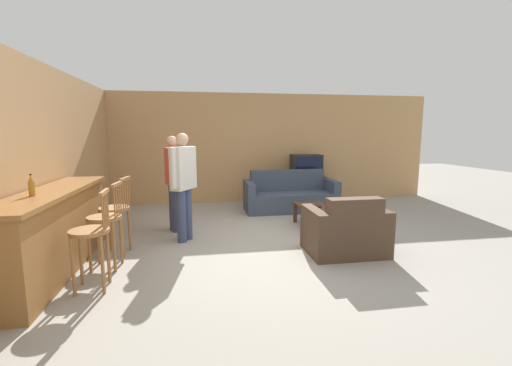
# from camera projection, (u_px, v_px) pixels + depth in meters

# --- Properties ---
(ground_plane) EXTENTS (24.00, 24.00, 0.00)m
(ground_plane) POSITION_uv_depth(u_px,v_px,m) (277.00, 248.00, 4.99)
(ground_plane) COLOR gray
(wall_back) EXTENTS (9.40, 0.08, 2.60)m
(wall_back) POSITION_uv_depth(u_px,v_px,m) (244.00, 148.00, 8.28)
(wall_back) COLOR tan
(wall_back) RESTS_ON ground_plane
(wall_left) EXTENTS (0.08, 8.56, 2.60)m
(wall_left) POSITION_uv_depth(u_px,v_px,m) (70.00, 156.00, 5.53)
(wall_left) COLOR tan
(wall_left) RESTS_ON ground_plane
(bar_counter) EXTENTS (0.55, 2.59, 1.00)m
(bar_counter) POSITION_uv_depth(u_px,v_px,m) (55.00, 231.00, 4.08)
(bar_counter) COLOR brown
(bar_counter) RESTS_ON ground_plane
(bar_chair_near) EXTENTS (0.42, 0.42, 1.07)m
(bar_chair_near) POSITION_uv_depth(u_px,v_px,m) (91.00, 238.00, 3.61)
(bar_chair_near) COLOR #996638
(bar_chair_near) RESTS_ON ground_plane
(bar_chair_mid) EXTENTS (0.43, 0.43, 1.07)m
(bar_chair_mid) POSITION_uv_depth(u_px,v_px,m) (106.00, 223.00, 4.19)
(bar_chair_mid) COLOR #996638
(bar_chair_mid) RESTS_ON ground_plane
(bar_chair_far) EXTENTS (0.46, 0.46, 1.07)m
(bar_chair_far) POSITION_uv_depth(u_px,v_px,m) (116.00, 214.00, 4.69)
(bar_chair_far) COLOR #996638
(bar_chair_far) RESTS_ON ground_plane
(couch_far) EXTENTS (1.96, 0.82, 0.85)m
(couch_far) POSITION_uv_depth(u_px,v_px,m) (290.00, 196.00, 7.42)
(couch_far) COLOR #384251
(couch_far) RESTS_ON ground_plane
(armchair_near) EXTENTS (1.05, 0.78, 0.83)m
(armchair_near) POSITION_uv_depth(u_px,v_px,m) (346.00, 232.00, 4.74)
(armchair_near) COLOR #4C3828
(armchair_near) RESTS_ON ground_plane
(coffee_table) EXTENTS (0.51, 0.96, 0.39)m
(coffee_table) POSITION_uv_depth(u_px,v_px,m) (314.00, 210.00, 5.99)
(coffee_table) COLOR #472D1E
(coffee_table) RESTS_ON ground_plane
(tv_unit) EXTENTS (1.08, 0.54, 0.60)m
(tv_unit) POSITION_uv_depth(u_px,v_px,m) (306.00, 190.00, 8.25)
(tv_unit) COLOR black
(tv_unit) RESTS_ON ground_plane
(tv) EXTENTS (0.71, 0.44, 0.56)m
(tv) POSITION_uv_depth(u_px,v_px,m) (306.00, 166.00, 8.16)
(tv) COLOR black
(tv) RESTS_ON tv_unit
(bottle) EXTENTS (0.06, 0.06, 0.24)m
(bottle) POSITION_uv_depth(u_px,v_px,m) (32.00, 186.00, 3.65)
(bottle) COLOR #B27A23
(bottle) RESTS_ON bar_counter
(book_on_table) EXTENTS (0.22, 0.20, 0.03)m
(book_on_table) POSITION_uv_depth(u_px,v_px,m) (315.00, 207.00, 5.89)
(book_on_table) COLOR black
(book_on_table) RESTS_ON coffee_table
(person_by_window) EXTENTS (0.30, 0.57, 1.62)m
(person_by_window) POSITION_uv_depth(u_px,v_px,m) (173.00, 178.00, 5.76)
(person_by_window) COLOR #384260
(person_by_window) RESTS_ON ground_plane
(person_by_counter) EXTENTS (0.40, 0.53, 1.67)m
(person_by_counter) POSITION_uv_depth(u_px,v_px,m) (183.00, 181.00, 5.21)
(person_by_counter) COLOR #384260
(person_by_counter) RESTS_ON ground_plane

